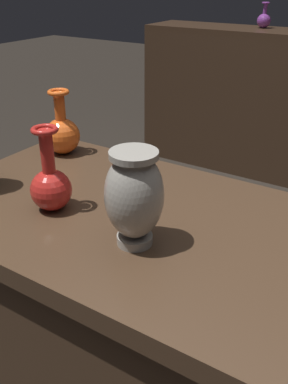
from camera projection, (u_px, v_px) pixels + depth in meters
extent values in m
cube|color=#422D1E|center=(151.00, 347.00, 1.23)|extent=(1.10, 0.59, 0.75)
cube|color=#422D1E|center=(152.00, 228.00, 1.05)|extent=(1.20, 0.64, 0.05)
cylinder|color=gray|center=(135.00, 239.00, 0.94)|extent=(0.08, 0.08, 0.02)
ellipsoid|color=gray|center=(134.00, 195.00, 0.89)|extent=(0.13, 0.13, 0.19)
cylinder|color=gray|center=(134.00, 155.00, 0.85)|extent=(0.10, 0.10, 0.01)
sphere|color=#E55B1E|center=(62.00, 136.00, 1.39)|extent=(0.11, 0.11, 0.11)
cylinder|color=#E55B1E|center=(60.00, 107.00, 1.34)|extent=(0.03, 0.03, 0.09)
torus|color=#E55B1E|center=(58.00, 92.00, 1.32)|extent=(0.07, 0.07, 0.01)
sphere|color=red|center=(51.00, 190.00, 1.06)|extent=(0.10, 0.10, 0.10)
cylinder|color=red|center=(47.00, 152.00, 1.01)|extent=(0.03, 0.03, 0.11)
torus|color=red|center=(45.00, 130.00, 0.99)|extent=(0.06, 0.06, 0.01)
sphere|color=#7A388E|center=(264.00, 21.00, 2.87)|extent=(0.09, 0.09, 0.09)
cylinder|color=#7A388E|center=(265.00, 9.00, 2.83)|extent=(0.03, 0.03, 0.07)
torus|color=#7A388E|center=(266.00, 3.00, 2.82)|extent=(0.05, 0.05, 0.01)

